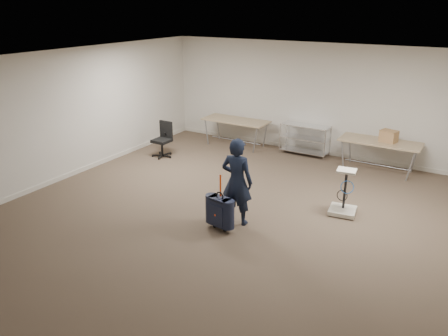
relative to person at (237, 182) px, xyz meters
The scene contains 10 objects.
ground 0.85m from the person, behind, with size 9.00×9.00×0.00m, color #46382A.
room_shell 1.57m from the person, 103.69° to the left, with size 8.00×9.00×9.00m.
folding_table_left 4.50m from the person, 119.65° to the left, with size 1.80×0.75×0.73m.
folding_table_right 4.22m from the person, 68.11° to the left, with size 1.80×0.75×0.73m.
wire_shelf 4.19m from the person, 94.50° to the left, with size 1.22×0.47×0.80m.
person is the anchor object (origin of this frame).
suitcase 0.60m from the person, 105.91° to the right, with size 0.40×0.27×1.02m.
office_chair 4.06m from the person, 147.13° to the left, with size 0.54×0.54×0.89m.
equipment_cart 2.10m from the person, 40.68° to the left, with size 0.53×0.53×0.88m.
cardboard_box 4.32m from the person, 66.37° to the left, with size 0.35×0.27×0.27m, color #976646.
Camera 1 is at (3.72, -6.08, 3.69)m, focal length 35.00 mm.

